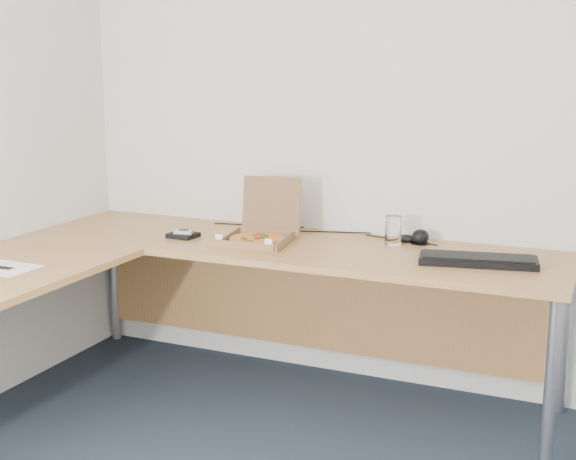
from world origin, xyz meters
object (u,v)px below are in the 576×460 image
at_px(pizza_box, 259,236).
at_px(drinking_glass, 393,230).
at_px(desk, 179,264).
at_px(keyboard, 478,260).
at_px(wallet, 183,235).

relative_size(pizza_box, drinking_glass, 2.48).
relative_size(desk, keyboard, 5.27).
bearing_deg(pizza_box, desk, -126.99).
xyz_separation_m(drinking_glass, keyboard, (0.42, -0.20, -0.05)).
bearing_deg(drinking_glass, keyboard, -25.52).
distance_m(drinking_glass, wallet, 0.99).
bearing_deg(keyboard, wallet, 171.51).
xyz_separation_m(desk, keyboard, (1.19, 0.39, 0.04)).
height_order(pizza_box, drinking_glass, pizza_box).
height_order(keyboard, wallet, keyboard).
bearing_deg(desk, wallet, 118.16).
height_order(pizza_box, wallet, pizza_box).
relative_size(desk, wallet, 19.33).
bearing_deg(drinking_glass, wallet, -165.07).
bearing_deg(desk, drinking_glass, 37.65).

